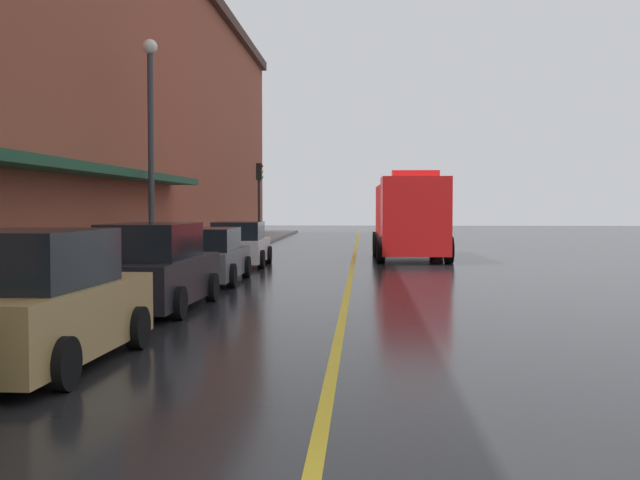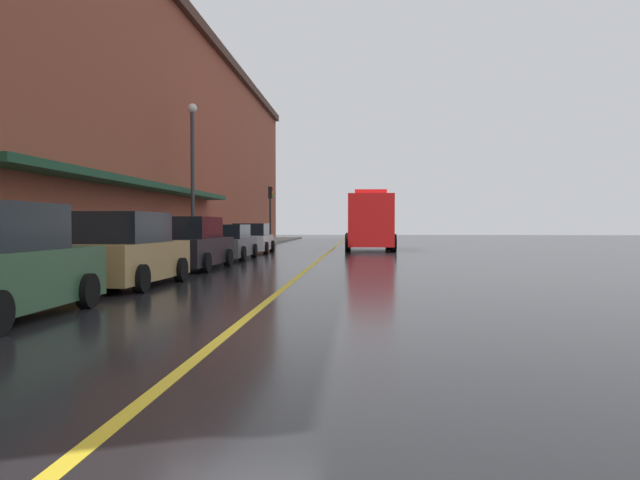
{
  "view_description": "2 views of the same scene",
  "coord_description": "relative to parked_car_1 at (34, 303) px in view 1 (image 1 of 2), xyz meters",
  "views": [
    {
      "loc": [
        0.41,
        -4.2,
        2.15
      ],
      "look_at": [
        -1.31,
        26.54,
        0.81
      ],
      "focal_mm": 44.18,
      "sensor_mm": 36.0,
      "label": 1
    },
    {
      "loc": [
        1.9,
        -8.74,
        1.53
      ],
      "look_at": [
        0.28,
        14.16,
        0.95
      ],
      "focal_mm": 34.41,
      "sensor_mm": 36.0,
      "label": 2
    }
  ],
  "objects": [
    {
      "name": "parked_car_2",
      "position": [
        0.06,
        5.78,
        -0.02
      ],
      "size": [
        2.06,
        4.65,
        1.79
      ],
      "rotation": [
        0.0,
        0.0,
        1.54
      ],
      "color": "black",
      "rests_on": "ground"
    },
    {
      "name": "ground_plane",
      "position": [
        3.97,
        19.02,
        -0.85
      ],
      "size": [
        112.0,
        112.0,
        0.0
      ],
      "primitive_type": "plane",
      "color": "black"
    },
    {
      "name": "parked_car_3",
      "position": [
        0.0,
        11.57,
        -0.13
      ],
      "size": [
        2.06,
        4.77,
        1.53
      ],
      "rotation": [
        0.0,
        0.0,
        1.59
      ],
      "color": "#595B60",
      "rests_on": "ground"
    },
    {
      "name": "parking_meter_1",
      "position": [
        -1.38,
        12.86,
        0.21
      ],
      "size": [
        0.14,
        0.18,
        1.33
      ],
      "color": "#4C4C51",
      "rests_on": "sidewalk_left"
    },
    {
      "name": "lane_center_stripe",
      "position": [
        3.97,
        19.02,
        -0.85
      ],
      "size": [
        0.16,
        70.0,
        0.01
      ],
      "primitive_type": "cube",
      "color": "gold",
      "rests_on": "ground"
    },
    {
      "name": "sidewalk_left",
      "position": [
        -2.23,
        19.02,
        -0.78
      ],
      "size": [
        2.4,
        70.0,
        0.15
      ],
      "primitive_type": "cube",
      "color": "gray",
      "rests_on": "ground"
    },
    {
      "name": "parking_meter_2",
      "position": [
        -1.38,
        7.23,
        0.21
      ],
      "size": [
        0.14,
        0.18,
        1.33
      ],
      "color": "#4C4C51",
      "rests_on": "sidewalk_left"
    },
    {
      "name": "parked_car_1",
      "position": [
        0.0,
        0.0,
        0.0
      ],
      "size": [
        2.21,
        4.42,
        1.83
      ],
      "rotation": [
        0.0,
        0.0,
        1.54
      ],
      "color": "#A5844C",
      "rests_on": "ground"
    },
    {
      "name": "traffic_light_near",
      "position": [
        -1.31,
        32.39,
        2.3
      ],
      "size": [
        0.38,
        0.36,
        4.3
      ],
      "color": "#232326",
      "rests_on": "sidewalk_left"
    },
    {
      "name": "fire_truck",
      "position": [
        6.23,
        21.93,
        0.79
      ],
      "size": [
        2.95,
        7.56,
        3.46
      ],
      "rotation": [
        0.0,
        0.0,
        -1.55
      ],
      "color": "red",
      "rests_on": "ground"
    },
    {
      "name": "street_lamp_left",
      "position": [
        -1.98,
        13.05,
        3.55
      ],
      "size": [
        0.44,
        0.44,
        6.94
      ],
      "color": "#33383D",
      "rests_on": "sidewalk_left"
    },
    {
      "name": "parked_car_4",
      "position": [
        -0.07,
        17.65,
        -0.11
      ],
      "size": [
        2.13,
        4.17,
        1.58
      ],
      "rotation": [
        0.0,
        0.0,
        1.59
      ],
      "color": "silver",
      "rests_on": "ground"
    }
  ]
}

